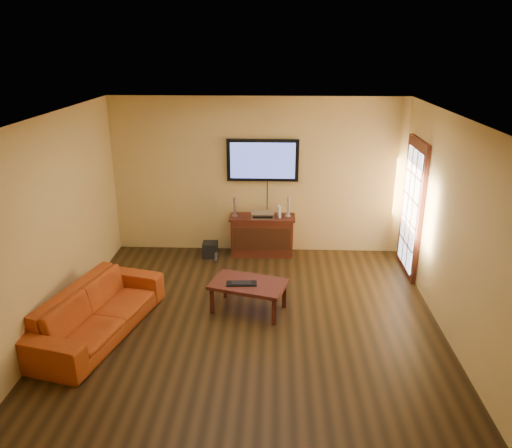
# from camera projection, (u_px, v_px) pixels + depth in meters

# --- Properties ---
(ground_plane) EXTENTS (5.00, 5.00, 0.00)m
(ground_plane) POSITION_uv_depth(u_px,v_px,m) (250.00, 321.00, 6.68)
(ground_plane) COLOR black
(ground_plane) RESTS_ON ground
(room_walls) EXTENTS (5.00, 5.00, 5.00)m
(room_walls) POSITION_uv_depth(u_px,v_px,m) (252.00, 187.00, 6.69)
(room_walls) COLOR tan
(room_walls) RESTS_ON ground
(french_door) EXTENTS (0.07, 1.02, 2.22)m
(french_door) POSITION_uv_depth(u_px,v_px,m) (412.00, 210.00, 7.82)
(french_door) COLOR #3C160D
(french_door) RESTS_ON ground
(media_console) EXTENTS (1.13, 0.43, 0.70)m
(media_console) POSITION_uv_depth(u_px,v_px,m) (262.00, 235.00, 8.69)
(media_console) COLOR #3C160D
(media_console) RESTS_ON ground
(television) EXTENTS (1.22, 0.08, 0.72)m
(television) POSITION_uv_depth(u_px,v_px,m) (263.00, 160.00, 8.41)
(television) COLOR black
(television) RESTS_ON ground
(coffee_table) EXTENTS (1.14, 0.87, 0.42)m
(coffee_table) POSITION_uv_depth(u_px,v_px,m) (248.00, 286.00, 6.84)
(coffee_table) COLOR #3C160D
(coffee_table) RESTS_ON ground
(sofa) EXTENTS (1.11, 2.19, 0.82)m
(sofa) POSITION_uv_depth(u_px,v_px,m) (97.00, 304.00, 6.29)
(sofa) COLOR #A53F12
(sofa) RESTS_ON ground
(speaker_left) EXTENTS (0.09, 0.09, 0.33)m
(speaker_left) POSITION_uv_depth(u_px,v_px,m) (235.00, 208.00, 8.54)
(speaker_left) COLOR silver
(speaker_left) RESTS_ON media_console
(speaker_right) EXTENTS (0.10, 0.10, 0.35)m
(speaker_right) POSITION_uv_depth(u_px,v_px,m) (288.00, 207.00, 8.52)
(speaker_right) COLOR silver
(speaker_right) RESTS_ON media_console
(av_receiver) EXTENTS (0.40, 0.30, 0.09)m
(av_receiver) POSITION_uv_depth(u_px,v_px,m) (263.00, 215.00, 8.52)
(av_receiver) COLOR silver
(av_receiver) RESTS_ON media_console
(game_console) EXTENTS (0.07, 0.15, 0.20)m
(game_console) POSITION_uv_depth(u_px,v_px,m) (279.00, 211.00, 8.51)
(game_console) COLOR white
(game_console) RESTS_ON media_console
(subwoofer) EXTENTS (0.26, 0.26, 0.26)m
(subwoofer) POSITION_uv_depth(u_px,v_px,m) (210.00, 249.00, 8.67)
(subwoofer) COLOR black
(subwoofer) RESTS_ON ground
(bottle) EXTENTS (0.06, 0.06, 0.19)m
(bottle) POSITION_uv_depth(u_px,v_px,m) (216.00, 258.00, 8.44)
(bottle) COLOR white
(bottle) RESTS_ON ground
(keyboard) EXTENTS (0.42, 0.18, 0.02)m
(keyboard) POSITION_uv_depth(u_px,v_px,m) (241.00, 283.00, 6.78)
(keyboard) COLOR black
(keyboard) RESTS_ON coffee_table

